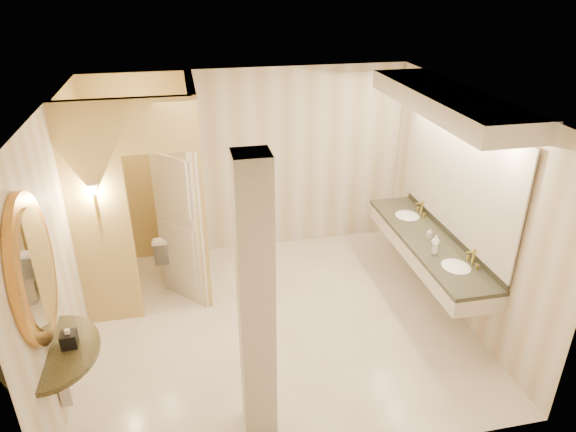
% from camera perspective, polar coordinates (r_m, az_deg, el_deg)
% --- Properties ---
extents(floor, '(4.50, 4.50, 0.00)m').
position_cam_1_polar(floor, '(6.39, -1.14, -11.74)').
color(floor, '#F0E1CF').
rests_on(floor, ground).
extents(ceiling, '(4.50, 4.50, 0.00)m').
position_cam_1_polar(ceiling, '(5.20, -1.41, 12.51)').
color(ceiling, white).
rests_on(ceiling, wall_back).
extents(wall_back, '(4.50, 0.02, 2.70)m').
position_cam_1_polar(wall_back, '(7.49, -4.11, 5.90)').
color(wall_back, beige).
rests_on(wall_back, floor).
extents(wall_front, '(4.50, 0.02, 2.70)m').
position_cam_1_polar(wall_front, '(4.03, 4.16, -13.56)').
color(wall_front, beige).
rests_on(wall_front, floor).
extents(wall_left, '(0.02, 4.00, 2.70)m').
position_cam_1_polar(wall_left, '(5.75, -23.89, -2.88)').
color(wall_left, beige).
rests_on(wall_left, floor).
extents(wall_right, '(0.02, 4.00, 2.70)m').
position_cam_1_polar(wall_right, '(6.43, 18.87, 1.01)').
color(wall_right, beige).
rests_on(wall_right, floor).
extents(toilet_closet, '(1.50, 1.55, 2.70)m').
position_cam_1_polar(toilet_closet, '(6.45, -12.83, 2.26)').
color(toilet_closet, '#E4C577').
rests_on(toilet_closet, floor).
extents(wall_sconce, '(0.14, 0.14, 0.42)m').
position_cam_1_polar(wall_sconce, '(5.91, -20.79, 2.60)').
color(wall_sconce, '#B6963A').
rests_on(wall_sconce, toilet_closet).
extents(vanity, '(0.75, 2.67, 2.09)m').
position_cam_1_polar(vanity, '(6.30, 16.47, 3.65)').
color(vanity, beige).
rests_on(vanity, floor).
extents(console_shelf, '(1.03, 1.03, 1.96)m').
position_cam_1_polar(console_shelf, '(4.83, -25.68, -9.04)').
color(console_shelf, black).
rests_on(console_shelf, floor).
extents(pillar, '(0.29, 0.29, 2.70)m').
position_cam_1_polar(pillar, '(4.38, -3.56, -9.88)').
color(pillar, beige).
rests_on(pillar, floor).
extents(tissue_box, '(0.15, 0.15, 0.14)m').
position_cam_1_polar(tissue_box, '(5.05, -23.15, -12.51)').
color(tissue_box, black).
rests_on(tissue_box, console_shelf).
extents(toilet, '(0.43, 0.75, 0.76)m').
position_cam_1_polar(toilet, '(7.21, -12.85, -4.04)').
color(toilet, white).
rests_on(toilet, floor).
extents(soap_bottle_a, '(0.07, 0.07, 0.12)m').
position_cam_1_polar(soap_bottle_a, '(6.59, 15.46, -1.87)').
color(soap_bottle_a, beige).
rests_on(soap_bottle_a, vanity).
extents(soap_bottle_b, '(0.12, 0.12, 0.13)m').
position_cam_1_polar(soap_bottle_b, '(6.44, 16.10, -2.60)').
color(soap_bottle_b, silver).
rests_on(soap_bottle_b, vanity).
extents(soap_bottle_c, '(0.09, 0.09, 0.19)m').
position_cam_1_polar(soap_bottle_c, '(6.23, 16.03, -3.29)').
color(soap_bottle_c, '#C6B28C').
rests_on(soap_bottle_c, vanity).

